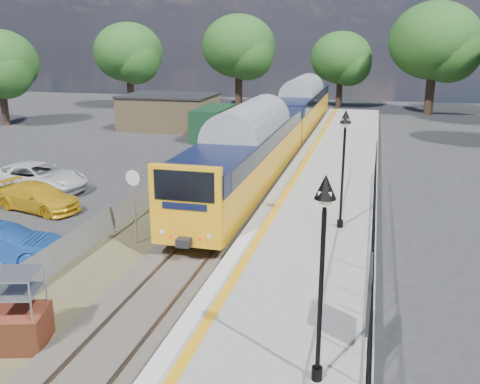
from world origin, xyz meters
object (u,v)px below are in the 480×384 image
(victorian_lamp_south, at_px, (323,232))
(speed_sign, at_px, (134,194))
(brick_plinth, at_px, (19,311))
(car_yellow, at_px, (38,197))
(victorian_lamp_north, at_px, (344,142))
(car_white, at_px, (37,177))
(train, at_px, (283,121))
(car_blue, at_px, (1,245))

(victorian_lamp_south, bearing_deg, speed_sign, 134.12)
(brick_plinth, height_order, speed_sign, speed_sign)
(victorian_lamp_south, height_order, car_yellow, victorian_lamp_south)
(speed_sign, bearing_deg, victorian_lamp_north, 17.86)
(speed_sign, height_order, car_yellow, speed_sign)
(victorian_lamp_south, bearing_deg, brick_plinth, 174.24)
(brick_plinth, relative_size, speed_sign, 0.70)
(car_yellow, distance_m, car_white, 3.54)
(train, bearing_deg, victorian_lamp_south, -78.66)
(brick_plinth, bearing_deg, car_blue, 131.85)
(brick_plinth, bearing_deg, car_yellow, 122.09)
(victorian_lamp_south, relative_size, victorian_lamp_north, 1.00)
(victorian_lamp_north, relative_size, train, 0.11)
(victorian_lamp_south, relative_size, train, 0.11)
(victorian_lamp_south, bearing_deg, car_yellow, 142.04)
(victorian_lamp_south, distance_m, brick_plinth, 8.67)
(victorian_lamp_north, distance_m, speed_sign, 8.39)
(car_blue, bearing_deg, speed_sign, -68.45)
(victorian_lamp_south, xyz_separation_m, speed_sign, (-8.15, 8.40, -2.15))
(car_yellow, xyz_separation_m, car_white, (-2.02, 2.90, 0.13))
(car_yellow, bearing_deg, victorian_lamp_north, -81.28)
(car_blue, bearing_deg, car_white, 12.78)
(car_white, bearing_deg, victorian_lamp_north, -100.63)
(victorian_lamp_north, bearing_deg, car_blue, -159.44)
(train, bearing_deg, car_white, -130.55)
(train, height_order, car_yellow, train)
(speed_sign, bearing_deg, car_white, 151.67)
(speed_sign, xyz_separation_m, car_blue, (-4.05, -2.91, -1.43))
(train, bearing_deg, brick_plinth, -95.37)
(train, relative_size, speed_sign, 13.13)
(speed_sign, distance_m, car_blue, 5.19)
(victorian_lamp_north, height_order, brick_plinth, victorian_lamp_north)
(victorian_lamp_north, relative_size, brick_plinth, 2.10)
(victorian_lamp_south, xyz_separation_m, victorian_lamp_north, (-0.20, 10.00, 0.00))
(victorian_lamp_north, distance_m, car_white, 17.41)
(victorian_lamp_north, height_order, car_blue, victorian_lamp_north)
(victorian_lamp_south, bearing_deg, victorian_lamp_north, 91.15)
(victorian_lamp_north, xyz_separation_m, car_blue, (-12.00, -4.50, -3.58))
(speed_sign, bearing_deg, train, 88.58)
(train, distance_m, brick_plinth, 26.76)
(train, distance_m, car_blue, 22.98)
(car_blue, distance_m, car_yellow, 6.44)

